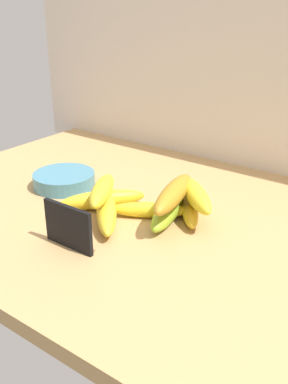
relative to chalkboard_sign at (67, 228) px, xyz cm
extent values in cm
cube|color=tan|center=(0.39, 19.33, -5.36)|extent=(110.00, 76.00, 3.00)
cube|color=beige|center=(0.39, 58.33, 28.14)|extent=(130.00, 2.00, 70.00)
cube|color=black|center=(0.00, -0.07, 0.34)|extent=(11.00, 0.80, 8.40)
cube|color=olive|center=(0.00, 0.73, -3.56)|extent=(9.90, 1.20, 0.60)
cylinder|color=teal|center=(-20.69, 19.12, -2.16)|extent=(14.71, 14.71, 3.40)
ellipsoid|color=yellow|center=(-5.39, 15.95, -1.88)|extent=(14.74, 16.79, 3.95)
ellipsoid|color=yellow|center=(-1.09, 12.10, -1.83)|extent=(16.44, 17.91, 4.06)
ellipsoid|color=yellow|center=(5.38, 18.35, -2.21)|extent=(15.69, 11.65, 3.29)
ellipsoid|color=gold|center=(11.83, 23.40, -2.16)|extent=(11.94, 14.93, 3.40)
ellipsoid|color=#92BA2C|center=(8.93, 20.05, -1.75)|extent=(9.16, 19.38, 4.22)
ellipsoid|color=yellow|center=(13.23, 23.19, 1.56)|extent=(14.88, 14.48, 4.04)
ellipsoid|color=yellow|center=(-2.57, 12.66, 2.11)|extent=(10.78, 15.33, 3.82)
ellipsoid|color=#AF7F21|center=(10.37, 18.95, 2.48)|extent=(8.71, 19.62, 4.23)
camera|label=1|loc=(52.52, -48.29, 38.37)|focal=41.27mm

